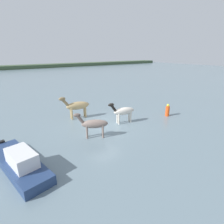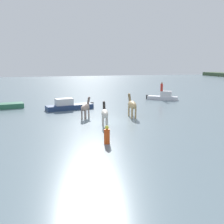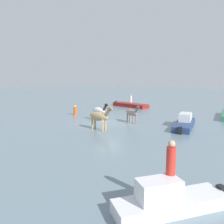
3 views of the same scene
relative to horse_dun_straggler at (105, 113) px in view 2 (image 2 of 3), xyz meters
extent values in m
plane|color=slate|center=(-1.58, 0.56, -1.01)|extent=(147.91, 147.91, 0.00)
ellipsoid|color=silver|center=(0.08, -0.02, 0.01)|extent=(1.90, 0.89, 0.62)
cylinder|color=silver|center=(-0.49, -0.06, -0.50)|extent=(0.14, 0.14, 1.01)
cylinder|color=silver|center=(-0.43, 0.24, -0.50)|extent=(0.14, 0.14, 1.01)
cylinder|color=silver|center=(0.59, -0.27, -0.50)|extent=(0.14, 0.14, 1.01)
cylinder|color=silver|center=(0.65, 0.02, -0.50)|extent=(0.14, 0.14, 1.01)
cylinder|color=black|center=(-0.87, 0.17, 0.41)|extent=(0.59, 0.32, 0.68)
ellipsoid|color=black|center=(-1.06, 0.21, 0.69)|extent=(0.53, 0.31, 0.27)
ellipsoid|color=gray|center=(-3.23, -0.95, -0.01)|extent=(1.84, 1.33, 0.61)
cylinder|color=gray|center=(-3.77, -0.82, -0.51)|extent=(0.13, 0.13, 1.00)
cylinder|color=gray|center=(-3.63, -0.56, -0.51)|extent=(0.13, 0.13, 1.00)
cylinder|color=gray|center=(-2.82, -1.34, -0.51)|extent=(0.13, 0.13, 1.00)
cylinder|color=gray|center=(-2.68, -1.08, -0.51)|extent=(0.13, 0.13, 1.00)
cylinder|color=#63544C|center=(-4.06, -0.49, 0.38)|extent=(0.58, 0.45, 0.66)
ellipsoid|color=#63544C|center=(-4.23, -0.40, 0.66)|extent=(0.53, 0.42, 0.27)
ellipsoid|color=tan|center=(-2.54, 3.23, 0.13)|extent=(2.12, 0.86, 0.70)
cylinder|color=tan|center=(-3.17, 3.14, -0.44)|extent=(0.15, 0.15, 1.14)
cylinder|color=tan|center=(-3.13, 3.47, -0.44)|extent=(0.15, 0.15, 1.14)
cylinder|color=tan|center=(-1.94, 2.98, -0.44)|extent=(0.15, 0.15, 1.14)
cylinder|color=tan|center=(-1.90, 3.32, -0.44)|extent=(0.15, 0.15, 1.14)
cylinder|color=olive|center=(-3.62, 3.36, 0.58)|extent=(0.66, 0.31, 0.76)
ellipsoid|color=olive|center=(-3.84, 3.39, 0.90)|extent=(0.59, 0.31, 0.30)
cube|color=silver|center=(-11.92, 11.04, -0.85)|extent=(3.21, 3.82, 0.62)
cube|color=silver|center=(-11.64, 11.42, -0.19)|extent=(1.46, 1.60, 0.70)
cube|color=black|center=(-13.14, 9.38, -0.77)|extent=(0.37, 0.36, 0.67)
cube|color=navy|center=(-8.11, -1.74, -0.83)|extent=(2.34, 5.11, 0.65)
cube|color=silver|center=(-7.99, -2.32, -0.16)|extent=(1.30, 1.93, 0.70)
cube|color=black|center=(-8.62, 0.78, -0.76)|extent=(0.32, 0.29, 0.70)
cylinder|color=red|center=(-11.78, 10.81, 0.64)|extent=(0.32, 0.32, 0.95)
sphere|color=tan|center=(-11.78, 10.81, 1.23)|extent=(0.24, 0.24, 0.24)
cylinder|color=#E54C19|center=(4.39, -1.01, -0.56)|extent=(0.36, 0.36, 0.90)
sphere|color=yellow|center=(4.39, -1.01, 0.01)|extent=(0.24, 0.24, 0.24)
camera|label=1|loc=(-8.64, -10.73, 4.63)|focal=28.43mm
camera|label=2|loc=(19.16, -4.97, 3.90)|focal=41.61mm
camera|label=3|loc=(-14.48, 17.99, 3.46)|focal=37.07mm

